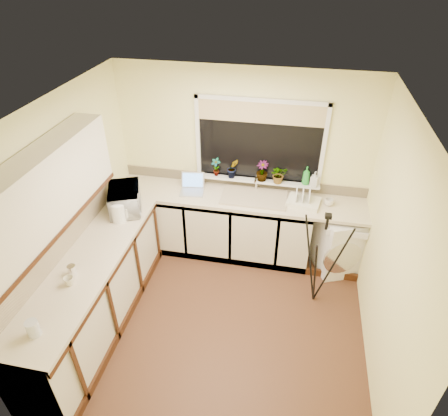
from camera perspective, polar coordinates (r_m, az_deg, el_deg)
floor at (r=4.65m, az=-0.65°, el=-15.72°), size 3.20×3.20×0.00m
ceiling at (r=3.19m, az=-0.94°, el=13.85°), size 3.20×3.20×0.00m
wall_back at (r=5.04m, az=2.77°, el=6.61°), size 3.20×0.00×3.20m
wall_front at (r=2.81m, az=-7.62°, el=-22.52°), size 3.20×0.00×3.20m
wall_left at (r=4.36m, az=-21.81°, el=-0.95°), size 0.00×3.00×3.00m
wall_right at (r=3.87m, az=23.27°, el=-6.30°), size 0.00×3.00×3.00m
base_cabinet_back at (r=5.27m, az=-1.47°, el=-2.25°), size 2.55×0.60×0.86m
base_cabinet_left at (r=4.52m, az=-18.23°, el=-11.84°), size 0.54×2.40×0.86m
worktop_back at (r=4.96m, az=2.12°, el=1.50°), size 3.20×0.60×0.04m
worktop_left at (r=4.22m, az=-19.32°, el=-7.56°), size 0.60×2.40×0.04m
upper_cabinet at (r=3.68m, az=-24.96°, el=2.14°), size 0.28×1.90×0.70m
splashback_left at (r=4.22m, az=-23.36°, el=-4.38°), size 0.02×2.40×0.45m
splashback_back at (r=5.16m, az=2.67°, el=4.03°), size 3.20×0.02×0.14m
window_glass at (r=4.87m, az=5.21°, el=9.68°), size 1.50×0.02×1.00m
window_blind at (r=4.70m, az=5.41°, el=13.72°), size 1.50×0.02×0.25m
windowsill at (r=5.05m, az=4.83°, el=4.11°), size 1.60×0.14×0.03m
sink at (r=4.92m, az=4.43°, el=1.57°), size 0.82×0.46×0.03m
faucet at (r=5.02m, az=4.75°, el=3.68°), size 0.03×0.03×0.24m
washing_machine at (r=5.22m, az=16.79°, el=-4.72°), size 0.74×0.73×0.81m
laptop at (r=5.07m, az=-4.66°, el=3.17°), size 0.34×0.34×0.21m
kettle at (r=4.62m, az=-15.19°, el=-0.61°), size 0.17×0.17×0.22m
dish_rack at (r=4.89m, az=11.57°, el=0.85°), size 0.43×0.36×0.06m
tripod at (r=4.53m, az=13.93°, el=-7.41°), size 0.75×0.75×1.25m
glass_jug at (r=3.65m, az=-26.21°, el=-15.55°), size 0.10×0.10×0.15m
steel_jar at (r=4.07m, az=-21.38°, el=-8.50°), size 0.08×0.08×0.11m
microwave at (r=4.78m, az=-14.32°, el=1.27°), size 0.53×0.62×0.29m
plant_a at (r=5.06m, az=-1.19°, el=6.03°), size 0.15×0.13×0.24m
plant_b at (r=5.01m, az=1.28°, el=5.85°), size 0.18×0.16×0.26m
plant_c at (r=4.96m, az=5.60°, el=5.41°), size 0.18×0.18×0.27m
plant_d at (r=4.94m, az=8.04°, el=4.90°), size 0.26×0.24×0.23m
soap_bottle_green at (r=4.97m, az=11.96°, el=4.66°), size 0.11×0.11×0.24m
soap_bottle_clear at (r=4.96m, az=13.14°, el=4.18°), size 0.11×0.11×0.20m
cup_back at (r=4.93m, az=15.12°, el=0.84°), size 0.15×0.15×0.09m
cup_left at (r=3.98m, az=-21.76°, el=-9.93°), size 0.12×0.12×0.09m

